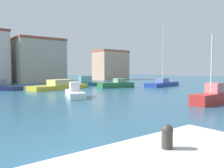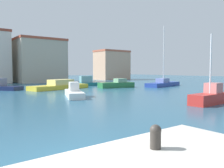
{
  "view_description": "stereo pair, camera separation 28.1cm",
  "coord_description": "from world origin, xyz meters",
  "px_view_note": "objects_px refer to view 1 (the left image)",
  "views": [
    {
      "loc": [
        -3.15,
        -5.14,
        2.68
      ],
      "look_at": [
        15.17,
        18.6,
        0.85
      ],
      "focal_mm": 36.82,
      "sensor_mm": 36.0,
      "label": 1
    },
    {
      "loc": [
        -2.92,
        -5.31,
        2.68
      ],
      "look_at": [
        15.17,
        18.6,
        0.85
      ],
      "focal_mm": 36.82,
      "sensor_mm": 36.0,
      "label": 2
    }
  ],
  "objects_px": {
    "sailboat_red_inner_mooring": "(211,96)",
    "motorboat_teal_near_pier": "(85,82)",
    "motorboat_green_distant_east": "(117,84)",
    "sailboat_blue_center_channel": "(163,83)",
    "motorboat_white_mid_harbor": "(75,92)",
    "motorboat_yellow_behind_lamppost": "(60,86)",
    "mooring_bollard": "(167,136)"
  },
  "relations": [
    {
      "from": "motorboat_green_distant_east",
      "to": "motorboat_yellow_behind_lamppost",
      "type": "height_order",
      "value": "motorboat_green_distant_east"
    },
    {
      "from": "motorboat_white_mid_harbor",
      "to": "sailboat_red_inner_mooring",
      "type": "relative_size",
      "value": 1.03
    },
    {
      "from": "motorboat_green_distant_east",
      "to": "motorboat_teal_near_pier",
      "type": "bearing_deg",
      "value": 104.04
    },
    {
      "from": "sailboat_blue_center_channel",
      "to": "motorboat_teal_near_pier",
      "type": "bearing_deg",
      "value": 137.19
    },
    {
      "from": "sailboat_blue_center_channel",
      "to": "motorboat_teal_near_pier",
      "type": "height_order",
      "value": "sailboat_blue_center_channel"
    },
    {
      "from": "motorboat_green_distant_east",
      "to": "motorboat_teal_near_pier",
      "type": "relative_size",
      "value": 1.11
    },
    {
      "from": "mooring_bollard",
      "to": "sailboat_red_inner_mooring",
      "type": "relative_size",
      "value": 0.09
    },
    {
      "from": "motorboat_white_mid_harbor",
      "to": "motorboat_green_distant_east",
      "type": "bearing_deg",
      "value": 32.43
    },
    {
      "from": "motorboat_white_mid_harbor",
      "to": "sailboat_red_inner_mooring",
      "type": "distance_m",
      "value": 12.57
    },
    {
      "from": "sailboat_blue_center_channel",
      "to": "sailboat_red_inner_mooring",
      "type": "xyz_separation_m",
      "value": [
        -12.64,
        -15.51,
        0.12
      ]
    },
    {
      "from": "motorboat_teal_near_pier",
      "to": "motorboat_yellow_behind_lamppost",
      "type": "distance_m",
      "value": 7.58
    },
    {
      "from": "sailboat_blue_center_channel",
      "to": "sailboat_red_inner_mooring",
      "type": "relative_size",
      "value": 1.81
    },
    {
      "from": "motorboat_teal_near_pier",
      "to": "sailboat_red_inner_mooring",
      "type": "distance_m",
      "value": 24.62
    },
    {
      "from": "mooring_bollard",
      "to": "motorboat_green_distant_east",
      "type": "distance_m",
      "value": 30.54
    },
    {
      "from": "motorboat_green_distant_east",
      "to": "motorboat_white_mid_harbor",
      "type": "xyz_separation_m",
      "value": [
        -11.01,
        -6.99,
        -0.04
      ]
    },
    {
      "from": "mooring_bollard",
      "to": "sailboat_red_inner_mooring",
      "type": "xyz_separation_m",
      "value": [
        13.66,
        6.59,
        -0.76
      ]
    },
    {
      "from": "sailboat_blue_center_channel",
      "to": "mooring_bollard",
      "type": "bearing_deg",
      "value": -139.96
    },
    {
      "from": "mooring_bollard",
      "to": "sailboat_blue_center_channel",
      "type": "distance_m",
      "value": 34.36
    },
    {
      "from": "mooring_bollard",
      "to": "motorboat_yellow_behind_lamppost",
      "type": "height_order",
      "value": "mooring_bollard"
    },
    {
      "from": "motorboat_white_mid_harbor",
      "to": "sailboat_red_inner_mooring",
      "type": "bearing_deg",
      "value": -59.65
    },
    {
      "from": "motorboat_green_distant_east",
      "to": "motorboat_white_mid_harbor",
      "type": "relative_size",
      "value": 1.02
    },
    {
      "from": "motorboat_white_mid_harbor",
      "to": "sailboat_blue_center_channel",
      "type": "bearing_deg",
      "value": 13.81
    },
    {
      "from": "motorboat_teal_near_pier",
      "to": "motorboat_white_mid_harbor",
      "type": "height_order",
      "value": "motorboat_teal_near_pier"
    },
    {
      "from": "sailboat_red_inner_mooring",
      "to": "motorboat_teal_near_pier",
      "type": "bearing_deg",
      "value": 82.98
    },
    {
      "from": "sailboat_blue_center_channel",
      "to": "motorboat_teal_near_pier",
      "type": "distance_m",
      "value": 13.13
    },
    {
      "from": "motorboat_green_distant_east",
      "to": "sailboat_red_inner_mooring",
      "type": "bearing_deg",
      "value": -104.63
    },
    {
      "from": "mooring_bollard",
      "to": "motorboat_white_mid_harbor",
      "type": "distance_m",
      "value": 18.92
    },
    {
      "from": "motorboat_teal_near_pier",
      "to": "sailboat_red_inner_mooring",
      "type": "relative_size",
      "value": 0.94
    },
    {
      "from": "sailboat_red_inner_mooring",
      "to": "motorboat_green_distant_east",
      "type": "bearing_deg",
      "value": 75.37
    },
    {
      "from": "motorboat_green_distant_east",
      "to": "motorboat_yellow_behind_lamppost",
      "type": "relative_size",
      "value": 0.62
    },
    {
      "from": "motorboat_yellow_behind_lamppost",
      "to": "sailboat_red_inner_mooring",
      "type": "relative_size",
      "value": 1.68
    },
    {
      "from": "sailboat_red_inner_mooring",
      "to": "motorboat_white_mid_harbor",
      "type": "bearing_deg",
      "value": 120.35
    }
  ]
}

